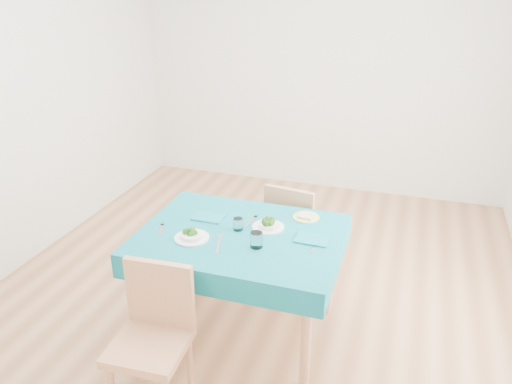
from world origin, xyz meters
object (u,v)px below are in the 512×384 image
(table, at_px, (241,283))
(side_plate, at_px, (306,217))
(chair_near, at_px, (148,336))
(chair_far, at_px, (297,225))
(bowl_far, at_px, (268,224))
(bowl_near, at_px, (192,234))

(table, xyz_separation_m, side_plate, (0.35, 0.34, 0.38))
(chair_near, bearing_deg, chair_far, 70.68)
(table, bearing_deg, bowl_far, 39.21)
(table, relative_size, bowl_far, 6.09)
(chair_far, height_order, bowl_far, chair_far)
(table, height_order, chair_near, chair_near)
(chair_near, height_order, chair_far, chair_near)
(table, relative_size, chair_near, 1.28)
(bowl_far, relative_size, side_plate, 1.15)
(chair_far, xyz_separation_m, bowl_far, (-0.05, -0.62, 0.31))
(bowl_near, bearing_deg, bowl_far, 34.49)
(table, xyz_separation_m, bowl_near, (-0.26, -0.16, 0.41))
(table, distance_m, chair_near, 0.82)
(chair_far, bearing_deg, chair_near, 82.45)
(bowl_near, height_order, side_plate, bowl_near)
(chair_near, height_order, side_plate, chair_near)
(table, distance_m, bowl_near, 0.51)
(chair_near, distance_m, bowl_far, 1.03)
(bowl_far, distance_m, side_plate, 0.30)
(chair_near, relative_size, bowl_near, 4.57)
(chair_near, bearing_deg, bowl_far, 63.11)
(chair_far, bearing_deg, bowl_near, 71.88)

